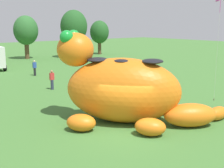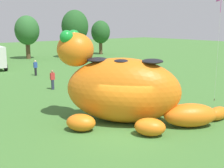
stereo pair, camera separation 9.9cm
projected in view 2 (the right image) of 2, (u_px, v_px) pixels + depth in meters
ground_plane at (123, 132)px, 16.22m from camera, size 160.00×160.00×0.00m
giant_inflatable_creature at (123, 89)px, 17.65m from camera, size 9.29×8.26×5.35m
tree_centre at (27, 31)px, 48.90m from camera, size 3.93×3.93×6.97m
tree_centre_right at (75, 27)px, 50.48m from camera, size 4.46×4.46×7.92m
tree_mid_right at (101, 32)px, 56.36m from camera, size 3.51×3.51×6.24m
spectator_near_inflatable at (53, 80)px, 26.53m from camera, size 0.38×0.26×1.71m
spectator_by_cars at (35, 68)px, 33.61m from camera, size 0.38×0.26×1.71m
spectator_wandering at (140, 72)px, 30.64m from camera, size 0.38×0.26×1.71m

